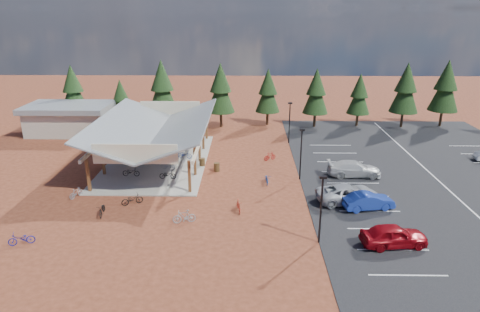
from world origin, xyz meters
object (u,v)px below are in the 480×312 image
Objects in this scene: bike_pavilion at (156,128)px; trash_bin_1 at (217,167)px; bike_4 at (168,175)px; bike_14 at (267,179)px; bike_9 at (76,193)px; bike_13 at (184,217)px; lamp_post_1 at (301,151)px; lamp_post_2 at (290,120)px; car_0 at (394,236)px; bike_1 at (142,161)px; lamp_post_0 at (321,205)px; car_1 at (368,201)px; bike_8 at (102,210)px; bike_15 at (270,156)px; bike_11 at (239,206)px; bike_7 at (176,138)px; bike_5 at (168,166)px; trash_bin_0 at (202,162)px; bike_0 at (131,172)px; bike_3 at (160,135)px; outbuilding at (69,118)px; car_2 at (348,194)px; bike_10 at (21,239)px; bike_12 at (132,199)px; car_3 at (354,169)px; bike_2 at (134,154)px.

bike_pavilion is 21.56× the size of trash_bin_1.
bike_4 is 0.96× the size of bike_14.
bike_13 reaches higher than bike_9.
lamp_post_1 is 8.94m from trash_bin_1.
lamp_post_2 is 1.11× the size of car_0.
lamp_post_0 is at bearing -150.33° from bike_1.
bike_4 is at bearing -178.37° from lamp_post_1.
bike_pavilion is 4.51× the size of car_1.
bike_8 is at bearing -130.33° from lamp_post_2.
bike_4 is 1.10× the size of bike_15.
bike_13 is (-4.22, -2.04, 0.04)m from bike_11.
trash_bin_1 is 11.48m from bike_7.
bike_5 is (3.01, -1.15, -0.07)m from bike_1.
bike_1 is 1.03× the size of bike_4.
bike_5 is at bearing -159.77° from trash_bin_0.
bike_0 is 12.52m from bike_3.
outbuilding reaches higher than bike_15.
car_2 reaches higher than bike_5.
bike_10 is at bearing -171.96° from bike_3.
bike_11 is 9.22m from bike_12.
outbuilding is at bearing 59.88° from bike_5.
car_3 is (34.49, -15.13, -1.22)m from outbuilding.
bike_1 is at bearing 84.68° from car_3.
bike_10 is at bearing -173.52° from bike_2.
car_2 is (6.23, -10.75, 0.35)m from bike_15.
lamp_post_0 is at bearing -19.99° from bike_8.
bike_2 reaches higher than bike_12.
bike_3 is 33.13m from car_0.
trash_bin_1 is 10.28m from bike_2.
bike_8 is at bearing -113.73° from bike_13.
lamp_post_2 reaches higher than bike_11.
bike_14 is at bearing 30.41° from car_0.
bike_5 reaches higher than trash_bin_0.
trash_bin_1 is 0.54× the size of bike_7.
bike_pavilion reaches higher than bike_9.
car_1 is at bearing -107.78° from bike_4.
car_3 reaches higher than bike_11.
bike_12 is at bearing -90.13° from bike_pavilion.
bike_10 is 11.64m from bike_13.
car_1 is 0.82× the size of car_3.
bike_13 reaches higher than bike_0.
lamp_post_0 is 7.98m from car_2.
outbuilding is 29.77m from bike_10.
bike_10 is 0.97× the size of bike_12.
bike_2 is 0.32× the size of car_2.
bike_5 is (15.65, -13.82, -1.49)m from outbuilding.
bike_8 is at bearing -155.74° from bike_14.
car_0 is (20.19, -6.42, 0.35)m from bike_12.
car_2 is (13.66, 4.03, 0.26)m from bike_13.
lamp_post_0 is 16.55m from trash_bin_1.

